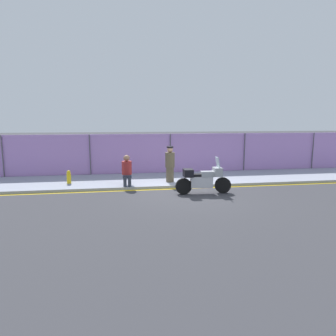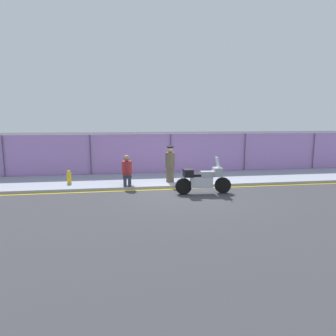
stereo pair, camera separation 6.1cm
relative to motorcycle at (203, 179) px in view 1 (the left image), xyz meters
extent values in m
plane|color=#38383D|center=(-0.58, 0.24, -0.59)|extent=(120.00, 120.00, 0.00)
cube|color=#8E93A3|center=(-0.58, 2.73, -0.53)|extent=(30.95, 3.29, 0.12)
cube|color=gold|center=(-0.58, 1.00, -0.59)|extent=(30.95, 0.18, 0.01)
cube|color=#AD7FC6|center=(-0.58, 4.47, 0.50)|extent=(29.40, 0.08, 2.18)
cylinder|color=#4C4C51|center=(-8.91, 4.37, 0.50)|extent=(0.05, 0.05, 2.18)
cylinder|color=#4C4C51|center=(-4.74, 4.37, 0.50)|extent=(0.05, 0.05, 2.18)
cylinder|color=#4C4C51|center=(-0.58, 4.37, 0.50)|extent=(0.05, 0.05, 2.18)
cylinder|color=#4C4C51|center=(3.59, 4.37, 0.50)|extent=(0.05, 0.05, 2.18)
cylinder|color=#4C4C51|center=(7.75, 4.37, 0.50)|extent=(0.05, 0.05, 2.18)
cylinder|color=black|center=(0.82, -0.03, -0.27)|extent=(0.65, 0.17, 0.64)
cylinder|color=black|center=(-0.77, 0.03, -0.27)|extent=(0.65, 0.17, 0.64)
cube|color=silver|center=(-0.06, 0.00, -0.11)|extent=(0.89, 0.31, 0.45)
cube|color=#999EA3|center=(0.17, -0.01, 0.21)|extent=(0.53, 0.33, 0.22)
cube|color=black|center=(-0.15, 0.01, 0.17)|extent=(0.61, 0.30, 0.10)
cube|color=#999EA3|center=(0.58, -0.02, 0.29)|extent=(0.34, 0.49, 0.34)
cube|color=silver|center=(0.58, -0.02, 0.67)|extent=(0.12, 0.42, 0.42)
cube|color=black|center=(-0.60, 0.02, 0.27)|extent=(0.38, 0.52, 0.30)
cylinder|color=brown|center=(-1.01, 1.92, -0.13)|extent=(0.35, 0.35, 0.67)
cylinder|color=brown|center=(-1.01, 1.92, 0.54)|extent=(0.43, 0.43, 0.67)
sphere|color=tan|center=(-1.01, 1.92, 1.01)|extent=(0.27, 0.27, 0.27)
cylinder|color=black|center=(-1.01, 1.92, 1.12)|extent=(0.31, 0.31, 0.06)
cylinder|color=#2D3342|center=(-3.05, 1.22, -0.27)|extent=(0.14, 0.14, 0.40)
cylinder|color=#2D3342|center=(-2.86, 1.22, -0.27)|extent=(0.14, 0.14, 0.40)
cube|color=#2D3342|center=(-2.95, 1.43, -0.06)|extent=(0.37, 0.40, 0.10)
cylinder|color=maroon|center=(-2.95, 1.63, 0.27)|extent=(0.43, 0.43, 0.57)
sphere|color=#A37556|center=(-2.95, 1.63, 0.69)|extent=(0.27, 0.27, 0.27)
cylinder|color=gold|center=(-5.49, 2.27, -0.24)|extent=(0.19, 0.19, 0.46)
sphere|color=gold|center=(-5.49, 2.27, 0.04)|extent=(0.17, 0.17, 0.17)
cylinder|color=gold|center=(-5.49, 2.16, -0.22)|extent=(0.07, 0.07, 0.07)
camera|label=1|loc=(-3.20, -11.26, 2.34)|focal=32.00mm
camera|label=2|loc=(-3.14, -11.27, 2.34)|focal=32.00mm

